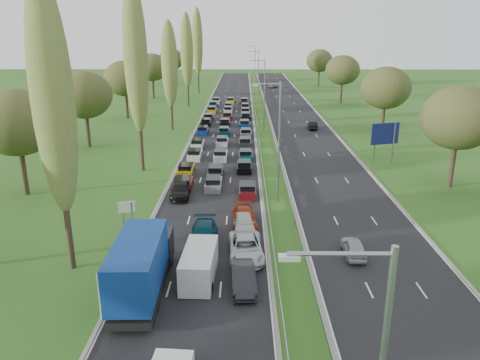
{
  "coord_description": "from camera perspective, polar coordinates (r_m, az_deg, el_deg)",
  "views": [
    {
      "loc": [
        1.06,
        -1.65,
        16.67
      ],
      "look_at": [
        0.65,
        45.45,
        1.5
      ],
      "focal_mm": 35.0,
      "sensor_mm": 36.0,
      "label": 1
    }
  ],
  "objects": [
    {
      "name": "near_car_3",
      "position": [
        49.12,
        -7.24,
        -1.24
      ],
      "size": [
        2.14,
        4.91,
        1.41
      ],
      "primitive_type": "imported",
      "rotation": [
        0.0,
        0.0,
        0.04
      ],
      "color": "black",
      "rests_on": "near_carriageway"
    },
    {
      "name": "central_reservation",
      "position": [
        85.75,
        2.81,
        7.0
      ],
      "size": [
        2.36,
        215.0,
        0.32
      ],
      "color": "gray",
      "rests_on": "ground"
    },
    {
      "name": "info_sign",
      "position": [
        43.03,
        -13.63,
        -3.5
      ],
      "size": [
        1.45,
        0.57,
        2.1
      ],
      "color": "gray",
      "rests_on": "ground"
    },
    {
      "name": "near_car_7",
      "position": [
        38.31,
        -4.46,
        -6.67
      ],
      "size": [
        2.33,
        5.46,
        1.57
      ],
      "primitive_type": "imported",
      "rotation": [
        0.0,
        0.0,
        0.02
      ],
      "color": "#043346",
      "rests_on": "near_carriageway"
    },
    {
      "name": "far_carriageway",
      "position": [
        86.39,
        7.31,
        6.59
      ],
      "size": [
        10.5,
        215.0,
        0.04
      ],
      "primitive_type": "cube",
      "color": "black",
      "rests_on": "ground"
    },
    {
      "name": "poplar_row",
      "position": [
        71.07,
        -9.99,
        14.14
      ],
      "size": [
        2.8,
        127.8,
        22.44
      ],
      "color": "#2D2116",
      "rests_on": "ground"
    },
    {
      "name": "near_car_10",
      "position": [
        36.1,
        0.71,
        -8.25
      ],
      "size": [
        2.89,
        5.67,
        1.53
      ],
      "primitive_type": "imported",
      "rotation": [
        0.0,
        0.0,
        0.06
      ],
      "color": "silver",
      "rests_on": "near_carriageway"
    },
    {
      "name": "near_car_12",
      "position": [
        40.59,
        0.49,
        -5.2
      ],
      "size": [
        2.08,
        4.55,
        1.51
      ],
      "primitive_type": "imported",
      "rotation": [
        0.0,
        0.0,
        0.07
      ],
      "color": "silver",
      "rests_on": "near_carriageway"
    },
    {
      "name": "far_car_2",
      "position": [
        144.23,
        3.99,
        11.45
      ],
      "size": [
        2.46,
        4.9,
        1.33
      ],
      "primitive_type": "imported",
      "rotation": [
        0.0,
        0.0,
        3.19
      ],
      "color": "gray",
      "rests_on": "far_carriageway"
    },
    {
      "name": "woodland_left",
      "position": [
        68.88,
        -19.33,
        9.37
      ],
      "size": [
        8.0,
        166.0,
        11.1
      ],
      "color": "#2D2116",
      "rests_on": "ground"
    },
    {
      "name": "near_car_11",
      "position": [
        41.68,
        0.54,
        -4.61
      ],
      "size": [
        2.35,
        5.12,
        1.45
      ],
      "primitive_type": "imported",
      "rotation": [
        0.0,
        0.0,
        0.06
      ],
      "color": "#A02909",
      "rests_on": "near_carriageway"
    },
    {
      "name": "far_car_1",
      "position": [
        83.59,
        8.83,
        6.63
      ],
      "size": [
        1.58,
        4.15,
        1.35
      ],
      "primitive_type": "imported",
      "rotation": [
        0.0,
        0.0,
        3.11
      ],
      "color": "black",
      "rests_on": "far_carriageway"
    },
    {
      "name": "blue_lorry",
      "position": [
        31.45,
        -11.89,
        -10.06
      ],
      "size": [
        2.75,
        9.92,
        4.19
      ],
      "rotation": [
        0.0,
        0.0,
        0.02
      ],
      "color": "black",
      "rests_on": "near_carriageway"
    },
    {
      "name": "woodland_right",
      "position": [
        72.63,
        19.2,
        9.77
      ],
      "size": [
        8.0,
        153.0,
        11.1
      ],
      "color": "#2D2116",
      "rests_on": "ground"
    },
    {
      "name": "direction_sign",
      "position": [
        63.83,
        17.26,
        5.21
      ],
      "size": [
        3.86,
        1.24,
        5.2
      ],
      "color": "gray",
      "rests_on": "ground"
    },
    {
      "name": "ground",
      "position": [
        83.41,
        2.87,
        6.3
      ],
      "size": [
        260.0,
        260.0,
        0.0
      ],
      "primitive_type": "plane",
      "color": "#29541A",
      "rests_on": "ground"
    },
    {
      "name": "lamp_columns",
      "position": [
        80.44,
        2.99,
        10.21
      ],
      "size": [
        0.18,
        140.18,
        12.0
      ],
      "color": "gray",
      "rests_on": "ground"
    },
    {
      "name": "near_car_9",
      "position": [
        32.12,
        0.39,
        -11.83
      ],
      "size": [
        1.87,
        4.62,
        1.49
      ],
      "primitive_type": "imported",
      "rotation": [
        0.0,
        0.0,
        0.07
      ],
      "color": "black",
      "rests_on": "near_carriageway"
    },
    {
      "name": "white_van_rear",
      "position": [
        33.31,
        -4.95,
        -10.04
      ],
      "size": [
        2.14,
        5.45,
        2.19
      ],
      "rotation": [
        0.0,
        0.0,
        -0.04
      ],
      "color": "silver",
      "rests_on": "near_carriageway"
    },
    {
      "name": "traffic_queue_fill",
      "position": [
        81.01,
        -1.86,
        6.29
      ],
      "size": [
        9.11,
        69.02,
        0.8
      ],
      "color": "#A50C0A",
      "rests_on": "ground"
    },
    {
      "name": "near_carriageway",
      "position": [
        85.85,
        -1.73,
        6.65
      ],
      "size": [
        10.5,
        215.0,
        0.04
      ],
      "primitive_type": "cube",
      "color": "black",
      "rests_on": "ground"
    },
    {
      "name": "far_car_0",
      "position": [
        37.42,
        13.71,
        -7.99
      ],
      "size": [
        1.72,
        3.96,
        1.33
      ],
      "primitive_type": "imported",
      "rotation": [
        0.0,
        0.0,
        3.1
      ],
      "color": "#A3A7AD",
      "rests_on": "far_carriageway"
    },
    {
      "name": "near_car_2",
      "position": [
        34.24,
        -11.33,
        -10.37
      ],
      "size": [
        2.56,
        4.93,
        1.33
      ],
      "primitive_type": "imported",
      "rotation": [
        0.0,
        0.0,
        -0.08
      ],
      "color": "silver",
      "rests_on": "near_carriageway"
    }
  ]
}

